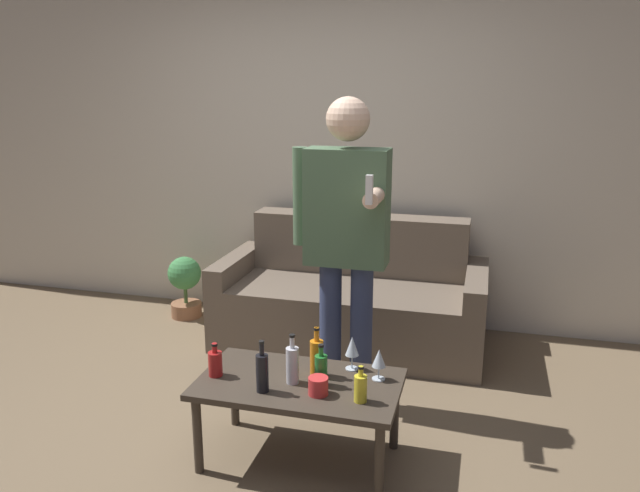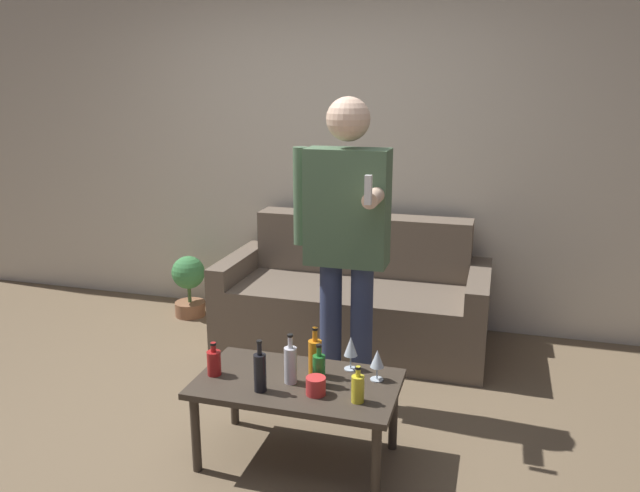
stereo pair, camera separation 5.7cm
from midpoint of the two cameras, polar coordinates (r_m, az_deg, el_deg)
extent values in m
plane|color=#756047|center=(3.34, -8.97, -17.84)|extent=(16.00, 16.00, 0.00)
cube|color=beige|center=(4.71, 0.29, 9.44)|extent=(8.00, 0.06, 2.70)
cube|color=#6B5B4C|center=(4.27, 2.03, -6.79)|extent=(1.54, 0.60, 0.44)
cube|color=#6B5B4C|center=(4.58, 3.26, -2.46)|extent=(1.54, 0.24, 0.86)
cube|color=#6B5B4C|center=(4.59, -7.91, -4.35)|extent=(0.14, 0.84, 0.59)
cube|color=#6B5B4C|center=(4.26, 13.57, -6.22)|extent=(0.14, 0.84, 0.59)
cube|color=#3D3328|center=(3.03, -2.50, -12.50)|extent=(0.96, 0.54, 0.03)
cylinder|color=#3D3328|center=(3.10, -11.67, -16.56)|extent=(0.04, 0.04, 0.39)
cylinder|color=#3D3328|center=(2.86, 4.84, -19.19)|extent=(0.04, 0.04, 0.39)
cylinder|color=#3D3328|center=(3.44, -8.32, -12.99)|extent=(0.04, 0.04, 0.39)
cylinder|color=#3D3328|center=(3.23, 6.32, -14.91)|extent=(0.04, 0.04, 0.39)
cylinder|color=orange|center=(3.04, -0.86, -10.22)|extent=(0.07, 0.07, 0.18)
cylinder|color=orange|center=(2.99, -0.87, -8.08)|extent=(0.02, 0.02, 0.07)
cylinder|color=black|center=(2.97, -0.87, -7.58)|extent=(0.03, 0.03, 0.01)
cylinder|color=#B21E1E|center=(3.09, -10.08, -10.57)|extent=(0.07, 0.07, 0.12)
cylinder|color=#B21E1E|center=(3.06, -10.15, -9.16)|extent=(0.03, 0.03, 0.05)
cylinder|color=black|center=(3.05, -10.17, -8.86)|extent=(0.03, 0.03, 0.01)
cylinder|color=#23752D|center=(2.95, -0.47, -11.31)|extent=(0.06, 0.06, 0.15)
cylinder|color=#23752D|center=(2.91, -0.48, -9.51)|extent=(0.02, 0.02, 0.06)
cylinder|color=black|center=(2.90, -0.48, -9.10)|extent=(0.03, 0.03, 0.01)
cylinder|color=silver|center=(2.97, -3.09, -10.85)|extent=(0.06, 0.06, 0.17)
cylinder|color=silver|center=(2.92, -3.13, -8.70)|extent=(0.02, 0.02, 0.07)
cylinder|color=black|center=(2.91, -3.13, -8.20)|extent=(0.03, 0.03, 0.01)
cylinder|color=yellow|center=(2.82, 3.13, -12.90)|extent=(0.06, 0.06, 0.12)
cylinder|color=yellow|center=(2.79, 3.16, -11.36)|extent=(0.02, 0.02, 0.05)
cylinder|color=black|center=(2.78, 3.16, -11.03)|extent=(0.03, 0.03, 0.01)
cylinder|color=black|center=(2.91, -5.87, -11.50)|extent=(0.06, 0.06, 0.18)
cylinder|color=black|center=(2.85, -5.94, -9.27)|extent=(0.02, 0.02, 0.07)
cylinder|color=black|center=(2.84, -5.96, -8.74)|extent=(0.03, 0.03, 0.01)
cylinder|color=silver|center=(3.04, 4.82, -12.01)|extent=(0.06, 0.06, 0.01)
cylinder|color=silver|center=(3.03, 4.83, -11.44)|extent=(0.01, 0.01, 0.06)
cone|color=silver|center=(3.00, 4.86, -10.17)|extent=(0.07, 0.07, 0.09)
cylinder|color=silver|center=(3.13, 2.39, -11.13)|extent=(0.06, 0.06, 0.01)
cylinder|color=silver|center=(3.12, 2.40, -10.51)|extent=(0.01, 0.01, 0.07)
cone|color=silver|center=(3.08, 2.42, -9.12)|extent=(0.07, 0.07, 0.10)
cylinder|color=red|center=(2.89, -0.74, -12.67)|extent=(0.09, 0.09, 0.08)
cylinder|color=navy|center=(3.55, 0.49, -7.98)|extent=(0.12, 0.12, 0.83)
cylinder|color=navy|center=(3.51, 3.30, -8.26)|extent=(0.12, 0.12, 0.83)
cube|color=#4C6B4C|center=(3.32, 1.99, 3.55)|extent=(0.44, 0.19, 0.62)
sphere|color=beige|center=(3.26, 2.07, 11.53)|extent=(0.23, 0.23, 0.23)
cylinder|color=#4C6B4C|center=(3.37, -2.32, 4.55)|extent=(0.08, 0.08, 0.53)
cylinder|color=beige|center=(3.13, 4.57, 4.57)|extent=(0.08, 0.28, 0.08)
cube|color=white|center=(2.95, 3.97, 5.15)|extent=(0.03, 0.03, 0.14)
cylinder|color=#936042|center=(5.04, -12.43, -5.68)|extent=(0.24, 0.24, 0.11)
cylinder|color=#476B38|center=(5.00, -12.51, -4.26)|extent=(0.03, 0.03, 0.15)
sphere|color=#428E4C|center=(4.95, -12.62, -2.43)|extent=(0.26, 0.26, 0.26)
camera|label=1|loc=(0.03, -90.50, -0.13)|focal=35.00mm
camera|label=2|loc=(0.03, 89.50, 0.13)|focal=35.00mm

